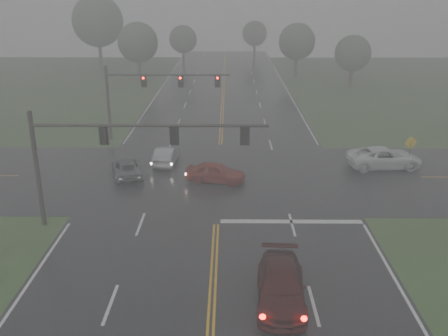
{
  "coord_description": "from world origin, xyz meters",
  "views": [
    {
      "loc": [
        0.71,
        -12.67,
        13.21
      ],
      "look_at": [
        0.45,
        16.0,
        2.85
      ],
      "focal_mm": 40.0,
      "sensor_mm": 36.0,
      "label": 1
    }
  ],
  "objects_px": {
    "sedan_red": "(216,182)",
    "signal_gantry_far": "(145,89)",
    "car_grey": "(127,176)",
    "sedan_maroon": "(280,300)",
    "signal_gantry_near": "(107,146)",
    "sedan_silver": "(167,164)",
    "pickup_white": "(383,167)"
  },
  "relations": [
    {
      "from": "signal_gantry_far",
      "to": "sedan_maroon",
      "type": "bearing_deg",
      "value": -68.72
    },
    {
      "from": "pickup_white",
      "to": "signal_gantry_far",
      "type": "relative_size",
      "value": 0.51
    },
    {
      "from": "sedan_red",
      "to": "car_grey",
      "type": "distance_m",
      "value": 6.77
    },
    {
      "from": "sedan_silver",
      "to": "pickup_white",
      "type": "bearing_deg",
      "value": -178.4
    },
    {
      "from": "car_grey",
      "to": "signal_gantry_far",
      "type": "bearing_deg",
      "value": -106.63
    },
    {
      "from": "car_grey",
      "to": "sedan_red",
      "type": "bearing_deg",
      "value": 153.1
    },
    {
      "from": "sedan_silver",
      "to": "car_grey",
      "type": "height_order",
      "value": "sedan_silver"
    },
    {
      "from": "sedan_red",
      "to": "sedan_silver",
      "type": "bearing_deg",
      "value": 57.12
    },
    {
      "from": "signal_gantry_near",
      "to": "pickup_white",
      "type": "bearing_deg",
      "value": 28.44
    },
    {
      "from": "car_grey",
      "to": "signal_gantry_near",
      "type": "xyz_separation_m",
      "value": [
        0.79,
        -8.22,
        4.87
      ]
    },
    {
      "from": "sedan_maroon",
      "to": "sedan_red",
      "type": "relative_size",
      "value": 1.22
    },
    {
      "from": "sedan_silver",
      "to": "sedan_maroon",
      "type": "bearing_deg",
      "value": 115.48
    },
    {
      "from": "pickup_white",
      "to": "sedan_silver",
      "type": "bearing_deg",
      "value": 82.09
    },
    {
      "from": "sedan_maroon",
      "to": "sedan_silver",
      "type": "xyz_separation_m",
      "value": [
        -7.29,
        18.42,
        0.0
      ]
    },
    {
      "from": "sedan_red",
      "to": "pickup_white",
      "type": "bearing_deg",
      "value": -64.59
    },
    {
      "from": "car_grey",
      "to": "signal_gantry_far",
      "type": "relative_size",
      "value": 0.39
    },
    {
      "from": "signal_gantry_near",
      "to": "car_grey",
      "type": "bearing_deg",
      "value": 95.46
    },
    {
      "from": "pickup_white",
      "to": "sedan_red",
      "type": "bearing_deg",
      "value": 98.38
    },
    {
      "from": "car_grey",
      "to": "pickup_white",
      "type": "distance_m",
      "value": 19.79
    },
    {
      "from": "sedan_silver",
      "to": "sedan_red",
      "type": "bearing_deg",
      "value": 139.61
    },
    {
      "from": "sedan_red",
      "to": "pickup_white",
      "type": "xyz_separation_m",
      "value": [
        13.03,
        3.25,
        0.0
      ]
    },
    {
      "from": "pickup_white",
      "to": "signal_gantry_near",
      "type": "distance_m",
      "value": 22.04
    },
    {
      "from": "car_grey",
      "to": "signal_gantry_near",
      "type": "bearing_deg",
      "value": 79.09
    },
    {
      "from": "sedan_red",
      "to": "signal_gantry_far",
      "type": "relative_size",
      "value": 0.38
    },
    {
      "from": "sedan_red",
      "to": "car_grey",
      "type": "bearing_deg",
      "value": 90.86
    },
    {
      "from": "sedan_red",
      "to": "signal_gantry_far",
      "type": "xyz_separation_m",
      "value": [
        -6.62,
        10.88,
        4.72
      ]
    },
    {
      "from": "sedan_maroon",
      "to": "signal_gantry_far",
      "type": "xyz_separation_m",
      "value": [
        -9.88,
        25.37,
        4.72
      ]
    },
    {
      "from": "signal_gantry_near",
      "to": "sedan_silver",
      "type": "bearing_deg",
      "value": 80.42
    },
    {
      "from": "sedan_silver",
      "to": "signal_gantry_far",
      "type": "height_order",
      "value": "signal_gantry_far"
    },
    {
      "from": "sedan_silver",
      "to": "pickup_white",
      "type": "distance_m",
      "value": 17.07
    },
    {
      "from": "sedan_silver",
      "to": "signal_gantry_near",
      "type": "height_order",
      "value": "signal_gantry_near"
    },
    {
      "from": "sedan_silver",
      "to": "signal_gantry_near",
      "type": "xyz_separation_m",
      "value": [
        -1.84,
        -10.91,
        4.87
      ]
    }
  ]
}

